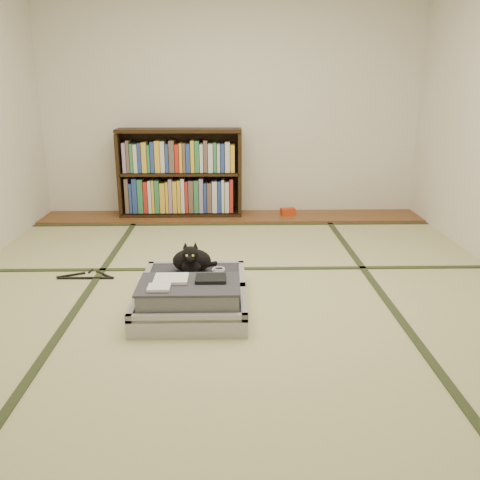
{
  "coord_description": "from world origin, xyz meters",
  "views": [
    {
      "loc": [
        -0.03,
        -3.26,
        1.35
      ],
      "look_at": [
        0.05,
        0.35,
        0.25
      ],
      "focal_mm": 38.0,
      "sensor_mm": 36.0,
      "label": 1
    }
  ],
  "objects": [
    {
      "name": "wood_strip",
      "position": [
        0.0,
        2.0,
        0.01
      ],
      "size": [
        4.0,
        0.5,
        0.02
      ],
      "primitive_type": "cube",
      "color": "brown",
      "rests_on": "ground"
    },
    {
      "name": "cable_coil",
      "position": [
        -0.11,
        0.02,
        0.14
      ],
      "size": [
        0.09,
        0.09,
        0.02
      ],
      "color": "white",
      "rests_on": "suitcase"
    },
    {
      "name": "bookcase",
      "position": [
        -0.54,
        2.07,
        0.45
      ],
      "size": [
        1.29,
        0.29,
        0.92
      ],
      "color": "black",
      "rests_on": "wood_strip"
    },
    {
      "name": "suitcase",
      "position": [
        -0.27,
        -0.31,
        0.09
      ],
      "size": [
        0.68,
        0.9,
        0.27
      ],
      "color": "#A7A7AC",
      "rests_on": "floor"
    },
    {
      "name": "room_shell",
      "position": [
        0.0,
        0.0,
        1.46
      ],
      "size": [
        4.5,
        4.5,
        4.5
      ],
      "color": "white",
      "rests_on": "ground"
    },
    {
      "name": "cat",
      "position": [
        -0.28,
        -0.02,
        0.22
      ],
      "size": [
        0.3,
        0.3,
        0.24
      ],
      "color": "black",
      "rests_on": "suitcase"
    },
    {
      "name": "tatami_borders",
      "position": [
        0.0,
        0.49,
        0.0
      ],
      "size": [
        4.0,
        4.5,
        0.01
      ],
      "color": "#2D381E",
      "rests_on": "ground"
    },
    {
      "name": "floor",
      "position": [
        0.0,
        0.0,
        0.0
      ],
      "size": [
        4.5,
        4.5,
        0.0
      ],
      "primitive_type": "plane",
      "color": "tan",
      "rests_on": "ground"
    },
    {
      "name": "red_item",
      "position": [
        0.6,
        2.03,
        0.06
      ],
      "size": [
        0.16,
        0.11,
        0.07
      ],
      "primitive_type": "cube",
      "rotation": [
        0.0,
        0.0,
        0.17
      ],
      "color": "red",
      "rests_on": "wood_strip"
    },
    {
      "name": "hanger",
      "position": [
        -1.08,
        0.25,
        0.01
      ],
      "size": [
        0.43,
        0.2,
        0.01
      ],
      "color": "black",
      "rests_on": "floor"
    }
  ]
}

